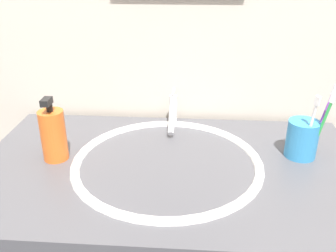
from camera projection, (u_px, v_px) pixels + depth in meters
tiled_wall_back at (178, 6)px, 1.09m from camera, size 2.18×0.04×2.40m
sink_basin at (167, 173)px, 0.95m from camera, size 0.49×0.49×0.10m
faucet at (173, 111)px, 1.12m from camera, size 0.02×0.16×0.10m
toothbrush_cup at (302, 139)px, 0.95m from camera, size 0.08×0.08×0.10m
toothbrush_green at (323, 122)px, 0.90m from camera, size 0.04×0.03×0.18m
toothbrush_purple at (323, 117)px, 0.92m from camera, size 0.05×0.02×0.19m
toothbrush_white at (311, 124)px, 0.91m from camera, size 0.02×0.02×0.17m
soap_dispenser at (53, 134)px, 0.93m from camera, size 0.06×0.06×0.17m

